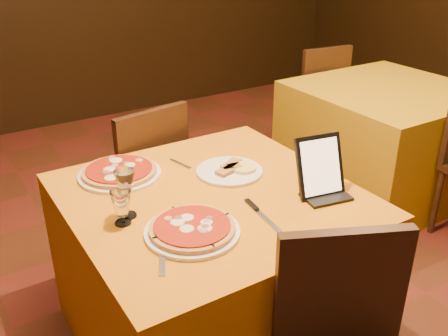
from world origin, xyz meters
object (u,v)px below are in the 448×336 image
main_table (212,270)px  chair_main_far (136,181)px  side_table (383,140)px  pizza_near (192,230)px  pizza_far (120,173)px  wine_glass (126,194)px  chair_side_far (309,99)px  water_glass (122,208)px  tablet (320,166)px

main_table → chair_main_far: chair_main_far is taller
main_table → chair_main_far: bearing=90.0°
main_table → side_table: bearing=19.4°
pizza_near → pizza_far: size_ratio=0.95×
chair_main_far → pizza_near: bearing=68.4°
side_table → wine_glass: size_ratio=5.79×
chair_side_far → water_glass: (-2.14, -1.43, 0.36)m
wine_glass → chair_main_far: bearing=66.6°
pizza_far → tablet: (0.62, -0.57, 0.10)m
pizza_near → main_table: bearing=46.6°
main_table → wine_glass: bearing=177.7°
main_table → side_table: 1.87m
chair_main_far → pizza_far: size_ratio=2.58×
chair_main_far → pizza_near: size_ratio=2.71×
chair_side_far → chair_main_far: bearing=25.4°
pizza_near → wine_glass: 0.28m
water_glass → tablet: tablet is taller
main_table → wine_glass: size_ratio=5.79×
chair_side_far → water_glass: 2.60m
pizza_near → pizza_far: same height
chair_side_far → water_glass: size_ratio=7.00×
pizza_far → water_glass: size_ratio=2.71×
pizza_near → wine_glass: (-0.14, 0.23, 0.08)m
chair_side_far → pizza_near: size_ratio=2.71×
main_table → pizza_near: size_ratio=3.28×
chair_side_far → side_table: bearing=96.7°
pizza_near → pizza_far: 0.56m
main_table → wine_glass: wine_glass is taller
chair_side_far → pizza_far: chair_side_far is taller
main_table → tablet: (0.37, -0.22, 0.49)m
side_table → chair_side_far: (0.00, 0.79, 0.08)m
wine_glass → tablet: (0.71, -0.23, 0.03)m
wine_glass → water_glass: (-0.03, -0.04, -0.03)m
pizza_far → tablet: size_ratio=1.45×
main_table → water_glass: 0.58m
chair_main_far → wine_glass: size_ratio=4.79×
chair_main_far → pizza_far: 0.61m
wine_glass → water_glass: size_ratio=1.46×
wine_glass → tablet: size_ratio=0.78×
main_table → chair_side_far: 2.25m
pizza_far → wine_glass: size_ratio=1.86×
main_table → pizza_near: pizza_near is taller
side_table → wine_glass: wine_glass is taller
pizza_near → tablet: tablet is taller
side_table → pizza_near: bearing=-157.0°
chair_side_far → main_table: bearing=45.4°
main_table → chair_side_far: size_ratio=1.21×
chair_side_far → pizza_far: 2.29m
side_table → chair_main_far: chair_main_far is taller
side_table → tablet: tablet is taller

